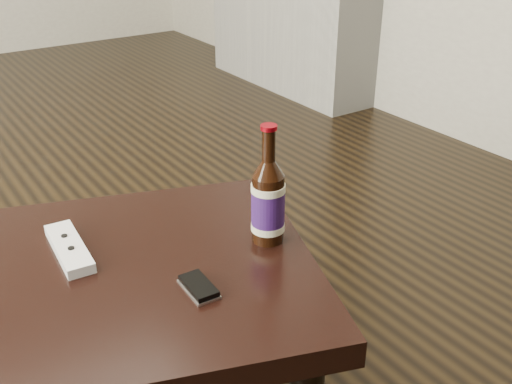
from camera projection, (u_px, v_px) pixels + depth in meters
coffee_table at (33, 305)px, 1.16m from camera, size 1.26×0.98×0.42m
beer_bottle at (268, 202)px, 1.23m from camera, size 0.08×0.08×0.26m
phone at (199, 287)px, 1.11m from camera, size 0.05×0.09×0.02m
remote at (69, 248)px, 1.22m from camera, size 0.07×0.20×0.02m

